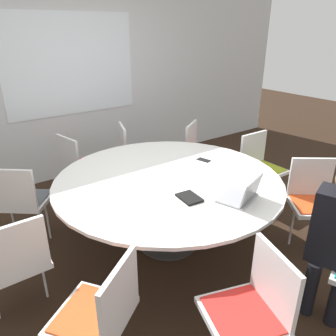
{
  "coord_description": "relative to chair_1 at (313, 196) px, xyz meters",
  "views": [
    {
      "loc": [
        -1.62,
        -2.23,
        2.02
      ],
      "look_at": [
        0.0,
        0.0,
        0.82
      ],
      "focal_mm": 35.0,
      "sensor_mm": 36.0,
      "label": 1
    }
  ],
  "objects": [
    {
      "name": "ground_plane",
      "position": [
        -1.15,
        0.8,
        -0.51
      ],
      "size": [
        16.0,
        16.0,
        0.0
      ],
      "primitive_type": "plane",
      "color": "black"
    },
    {
      "name": "wall_back",
      "position": [
        -1.15,
        3.01,
        0.84
      ],
      "size": [
        8.0,
        0.07,
        2.7
      ],
      "color": "silver",
      "rests_on": "ground_plane"
    },
    {
      "name": "conference_table",
      "position": [
        -1.15,
        0.8,
        0.12
      ],
      "size": [
        2.1,
        2.1,
        0.72
      ],
      "color": "#333333",
      "rests_on": "ground_plane"
    },
    {
      "name": "chair_1",
      "position": [
        0.0,
        0.0,
        0.0
      ],
      "size": [
        0.6,
        0.6,
        0.86
      ],
      "rotation": [
        0.0,
        0.0,
        8.77
      ],
      "color": "silver",
      "rests_on": "ground_plane"
    },
    {
      "name": "chair_2",
      "position": [
        0.25,
        0.85,
        0.0
      ],
      "size": [
        0.45,
        0.43,
        0.86
      ],
      "rotation": [
        0.0,
        0.0,
        9.41
      ],
      "color": "silver",
      "rests_on": "ground_plane"
    },
    {
      "name": "chair_3",
      "position": [
        -0.02,
        1.63,
        0.0
      ],
      "size": [
        0.6,
        0.59,
        0.86
      ],
      "rotation": [
        0.0,
        0.0,
        10.01
      ],
      "color": "silver",
      "rests_on": "ground_plane"
    },
    {
      "name": "chair_4",
      "position": [
        -0.75,
        2.14,
        0.0
      ],
      "size": [
        0.54,
        0.55,
        0.86
      ],
      "rotation": [
        0.0,
        0.0,
        10.66
      ],
      "color": "silver",
      "rests_on": "ground_plane"
    },
    {
      "name": "chair_5",
      "position": [
        -1.5,
        2.16,
        0.0
      ],
      "size": [
        0.5,
        0.51,
        0.86
      ],
      "rotation": [
        0.0,
        0.0,
        11.2
      ],
      "color": "silver",
      "rests_on": "ground_plane"
    },
    {
      "name": "chair_6",
      "position": [
        -2.28,
        1.64,
        0.0
      ],
      "size": [
        0.61,
        0.6,
        0.86
      ],
      "rotation": [
        0.0,
        0.0,
        11.88
      ],
      "color": "silver",
      "rests_on": "ground_plane"
    },
    {
      "name": "chair_7",
      "position": [
        -2.56,
        0.72,
        0.0
      ],
      "size": [
        0.44,
        0.42,
        0.86
      ],
      "rotation": [
        0.0,
        0.0,
        12.58
      ],
      "color": "silver",
      "rests_on": "ground_plane"
    },
    {
      "name": "chair_8",
      "position": [
        -2.26,
        -0.07,
        0.0
      ],
      "size": [
        0.6,
        0.6,
        0.86
      ],
      "rotation": [
        0.0,
        0.0,
        13.18
      ],
      "color": "silver",
      "rests_on": "ground_plane"
    },
    {
      "name": "chair_9",
      "position": [
        -1.52,
        -0.56,
        0.0
      ],
      "size": [
        0.54,
        0.55,
        0.86
      ],
      "rotation": [
        0.0,
        0.0,
        13.82
      ],
      "color": "silver",
      "rests_on": "ground_plane"
    },
    {
      "name": "laptop",
      "position": [
        -0.92,
        0.1,
        0.26
      ],
      "size": [
        0.39,
        0.35,
        0.21
      ],
      "rotation": [
        0.0,
        0.0,
        3.46
      ],
      "color": "#99999E",
      "rests_on": "conference_table"
    },
    {
      "name": "spiral_notebook",
      "position": [
        -1.25,
        0.37,
        0.22
      ],
      "size": [
        0.17,
        0.22,
        0.02
      ],
      "color": "black",
      "rests_on": "conference_table"
    },
    {
      "name": "cell_phone",
      "position": [
        -0.6,
        0.93,
        0.22
      ],
      "size": [
        0.1,
        0.15,
        0.01
      ],
      "color": "black",
      "rests_on": "conference_table"
    },
    {
      "name": "handbag",
      "position": [
        0.36,
        1.19,
        -0.37
      ],
      "size": [
        0.36,
        0.16,
        0.28
      ],
      "color": "#513319",
      "rests_on": "ground_plane"
    }
  ]
}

